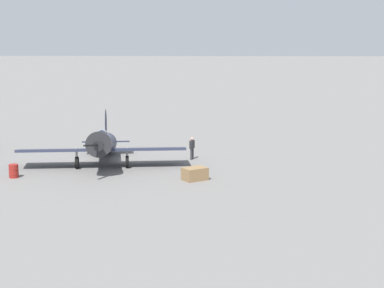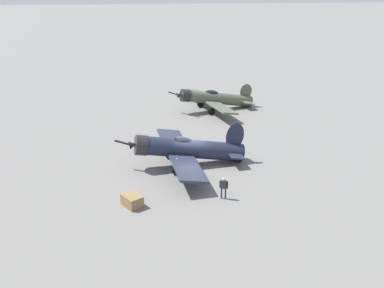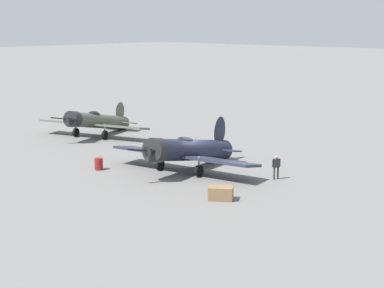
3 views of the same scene
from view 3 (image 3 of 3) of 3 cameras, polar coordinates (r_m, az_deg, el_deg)
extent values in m
plane|color=slate|center=(44.60, 0.00, -2.27)|extent=(400.00, 400.00, 0.00)
cylinder|color=#1E2338|center=(44.30, 0.00, -0.54)|extent=(2.43, 8.68, 2.80)
cylinder|color=#232326|center=(41.02, -3.23, -0.55)|extent=(1.71, 1.31, 1.71)
cone|color=#232326|center=(40.50, -3.80, -0.56)|extent=(0.73, 0.72, 0.74)
cube|color=black|center=(40.39, -3.94, -0.59)|extent=(1.27, 2.52, 0.48)
ellipsoid|color=black|center=(43.48, -0.64, 0.27)|extent=(0.96, 1.86, 0.94)
cube|color=#282D42|center=(43.55, -0.77, -1.06)|extent=(11.16, 3.30, 0.51)
ellipsoid|color=#1E2338|center=(47.05, 2.49, 1.14)|extent=(0.33, 1.83, 2.40)
cube|color=#282D42|center=(47.12, 2.34, -0.43)|extent=(3.50, 1.48, 0.27)
cylinder|color=#999BA0|center=(42.27, 0.63, -1.78)|extent=(0.14, 0.14, 0.97)
cylinder|color=black|center=(42.38, 0.63, -2.42)|extent=(0.29, 0.82, 0.80)
cylinder|color=#999BA0|center=(44.17, -2.87, -1.24)|extent=(0.14, 0.14, 0.97)
cylinder|color=black|center=(44.27, -2.87, -1.85)|extent=(0.29, 0.82, 0.80)
cylinder|color=black|center=(47.86, 2.79, -1.21)|extent=(0.13, 0.29, 0.28)
cylinder|color=#4C5442|center=(58.15, -8.23, 2.02)|extent=(3.48, 8.39, 2.74)
cylinder|color=#232326|center=(54.88, -10.55, 2.19)|extent=(1.62, 1.46, 1.50)
cone|color=#232326|center=(54.34, -10.96, 2.22)|extent=(0.72, 0.77, 0.66)
cube|color=black|center=(54.23, -11.06, 2.20)|extent=(1.96, 2.09, 0.38)
ellipsoid|color=black|center=(57.38, -8.71, 2.59)|extent=(1.22, 1.93, 0.98)
cube|color=#565E4C|center=(57.37, -8.78, 1.72)|extent=(10.66, 4.57, 0.50)
ellipsoid|color=#4C5442|center=(60.96, -6.42, 2.92)|extent=(0.60, 1.75, 1.96)
cube|color=#565E4C|center=(60.94, -6.50, 1.95)|extent=(3.57, 1.98, 0.30)
cylinder|color=#999BA0|center=(56.16, -7.77, 1.28)|extent=(0.14, 0.14, 0.97)
cylinder|color=black|center=(56.24, -7.76, 0.79)|extent=(0.41, 0.82, 0.80)
cylinder|color=#999BA0|center=(57.90, -10.30, 1.49)|extent=(0.14, 0.14, 0.97)
cylinder|color=black|center=(57.98, -10.29, 1.02)|extent=(0.41, 0.82, 0.80)
cylinder|color=black|center=(61.62, -6.14, 1.46)|extent=(0.17, 0.30, 0.28)
cylinder|color=#2D2D33|center=(42.20, 7.65, -2.58)|extent=(0.12, 0.12, 0.79)
cylinder|color=#2D2D33|center=(42.06, 7.32, -2.61)|extent=(0.12, 0.12, 0.79)
cube|color=#2D2D33|center=(41.98, 7.51, -1.70)|extent=(0.37, 0.48, 0.56)
sphere|color=tan|center=(41.90, 7.52, -1.16)|extent=(0.21, 0.21, 0.21)
cylinder|color=#2D2D33|center=(42.11, 7.82, -1.64)|extent=(0.09, 0.09, 0.53)
cylinder|color=#2D2D33|center=(41.84, 7.20, -1.71)|extent=(0.09, 0.09, 0.53)
cube|color=olive|center=(37.09, 2.58, -4.39)|extent=(1.70, 1.58, 0.77)
cylinder|color=maroon|center=(44.87, -8.30, -1.76)|extent=(0.58, 0.58, 0.83)
torus|color=maroon|center=(44.83, -8.31, -1.56)|extent=(0.61, 0.61, 0.04)
torus|color=maroon|center=(44.91, -8.30, -1.97)|extent=(0.61, 0.61, 0.04)
camera|label=1|loc=(23.15, -70.13, 0.25)|focal=58.16mm
camera|label=2|loc=(29.67, 51.35, 15.36)|focal=41.92mm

